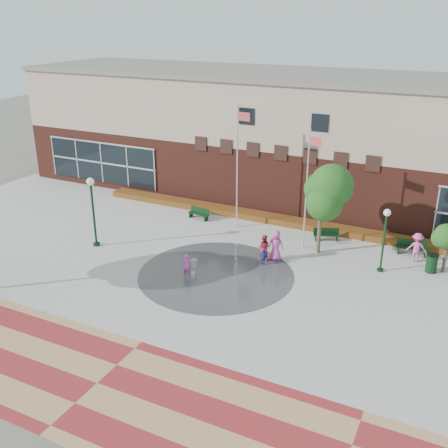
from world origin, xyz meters
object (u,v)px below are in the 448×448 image
at_px(trash_can, 432,263).
at_px(child_splash, 187,266).
at_px(bench_left, 199,216).
at_px(flagpole_left, 238,161).
at_px(flagpole_right, 307,184).

distance_m(trash_can, child_splash, 13.29).
bearing_deg(trash_can, bench_left, 174.90).
bearing_deg(flagpole_left, bench_left, -175.34).
height_order(flagpole_left, child_splash, flagpole_left).
bearing_deg(bench_left, flagpole_left, 6.09).
relative_size(flagpole_left, flagpole_right, 1.11).
relative_size(flagpole_left, child_splash, 6.02).
height_order(flagpole_left, bench_left, flagpole_left).
height_order(flagpole_right, trash_can, flagpole_right).
relative_size(flagpole_left, trash_can, 7.69).
bearing_deg(child_splash, flagpole_left, -97.87).
bearing_deg(trash_can, flagpole_left, 174.37).
xyz_separation_m(flagpole_right, trash_can, (7.23, 0.04, -3.53)).
bearing_deg(flagpole_left, trash_can, 1.95).
distance_m(flagpole_left, bench_left, 5.17).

